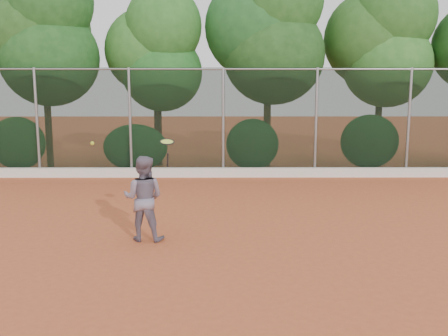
{
  "coord_description": "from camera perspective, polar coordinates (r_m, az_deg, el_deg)",
  "views": [
    {
      "loc": [
        -0.04,
        -9.11,
        2.91
      ],
      "look_at": [
        0.0,
        1.0,
        1.25
      ],
      "focal_mm": 40.0,
      "sensor_mm": 36.0,
      "label": 1
    }
  ],
  "objects": [
    {
      "name": "tennis_player",
      "position": [
        9.58,
        -9.19,
        -3.44
      ],
      "size": [
        0.86,
        0.71,
        1.62
      ],
      "primitive_type": "imported",
      "rotation": [
        0.0,
        0.0,
        3.01
      ],
      "color": "slate",
      "rests_on": "ground"
    },
    {
      "name": "tennis_ball_in_flight",
      "position": [
        9.48,
        -14.82,
        2.75
      ],
      "size": [
        0.07,
        0.07,
        0.07
      ],
      "color": "gold",
      "rests_on": "ground"
    },
    {
      "name": "chainlink_fence",
      "position": [
        16.14,
        -0.09,
        5.59
      ],
      "size": [
        24.09,
        0.09,
        3.5
      ],
      "color": "black",
      "rests_on": "ground"
    },
    {
      "name": "concrete_curb",
      "position": [
        16.16,
        -0.09,
        -0.51
      ],
      "size": [
        24.0,
        0.2,
        0.3
      ],
      "primitive_type": "cube",
      "color": "silver",
      "rests_on": "ground"
    },
    {
      "name": "ground",
      "position": [
        9.56,
        0.03,
        -8.39
      ],
      "size": [
        80.0,
        80.0,
        0.0
      ],
      "primitive_type": "plane",
      "color": "#C2552D",
      "rests_on": "ground"
    },
    {
      "name": "foliage_backdrop",
      "position": [
        18.15,
        -1.89,
        14.03
      ],
      "size": [
        23.7,
        3.63,
        7.55
      ],
      "color": "#3C2817",
      "rests_on": "ground"
    },
    {
      "name": "tennis_racket",
      "position": [
        9.3,
        -6.52,
        2.76
      ],
      "size": [
        0.32,
        0.32,
        0.54
      ],
      "color": "black",
      "rests_on": "ground"
    }
  ]
}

